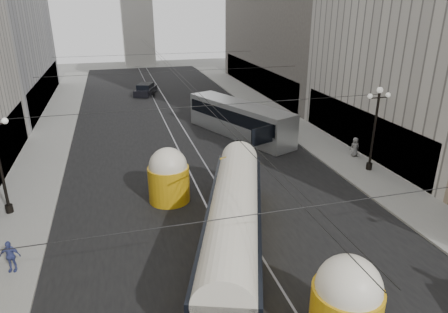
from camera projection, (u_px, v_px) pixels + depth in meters
road at (176, 130)px, 40.66m from camera, size 20.00×85.00×0.02m
sidewalk_left at (55, 129)px, 40.80m from camera, size 4.00×72.00×0.15m
sidewalk_right at (273, 112)px, 46.76m from camera, size 4.00×72.00×0.15m
rail_left at (169, 130)px, 40.48m from camera, size 0.12×85.00×0.04m
rail_right at (184, 129)px, 40.85m from camera, size 0.12×85.00×0.04m
lamppost_right_mid at (375, 124)px, 29.41m from camera, size 1.86×0.44×6.37m
catenary at (177, 73)px, 37.66m from camera, size 25.00×72.00×0.23m
streetcar at (234, 221)px, 20.21m from camera, size 7.43×15.95×3.68m
city_bus at (239, 118)px, 38.25m from camera, size 7.38×13.22×3.24m
sedan_white_far at (204, 101)px, 49.93m from camera, size 1.76×4.04×1.26m
sedan_dark_far at (146, 90)px, 55.82m from camera, size 3.70×5.36×1.57m
pedestrian_sidewalk_right at (355, 147)px, 33.06m from camera, size 0.81×0.51×1.61m
pedestrian_sidewalk_left at (10, 256)px, 18.86m from camera, size 1.04×0.72×1.62m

